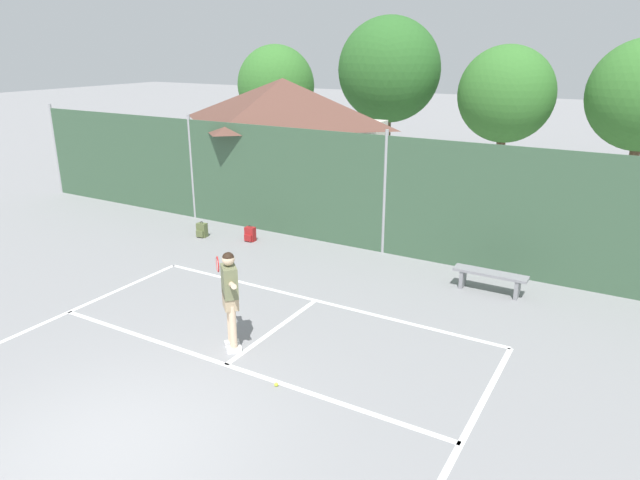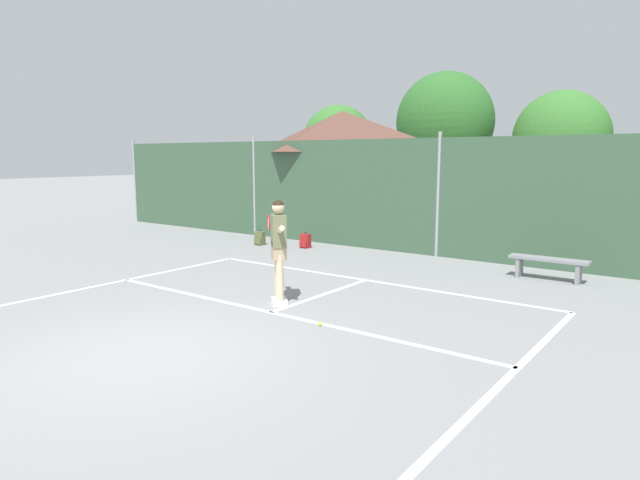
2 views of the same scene
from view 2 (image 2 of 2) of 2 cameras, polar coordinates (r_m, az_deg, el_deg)
The scene contains 10 objects.
ground_plane at distance 7.78m, azimuth -17.60°, elevation -11.32°, with size 120.00×120.00×0.00m, color gray.
court_markings at distance 8.15m, azimuth -13.86°, elevation -10.21°, with size 8.30×11.10×0.01m.
chainlink_fence at distance 14.54m, azimuth 12.18°, elevation 4.32°, with size 26.09×0.09×3.22m.
clubhouse_building at distance 19.69m, azimuth 2.30°, elevation 7.44°, with size 6.00×5.11×4.17m.
treeline_backdrop at distance 24.71m, azimuth 25.35°, elevation 10.62°, with size 25.31×4.29×6.50m.
tennis_player at distance 9.64m, azimuth -4.34°, elevation -0.25°, with size 1.16×0.94×1.85m.
tennis_ball at distance 8.59m, azimuth -0.01°, elevation -8.74°, with size 0.07×0.07×0.07m, color #CCE033.
backpack_olive at distance 16.30m, azimuth -6.29°, elevation 0.17°, with size 0.30×0.27×0.46m.
backpack_red at distance 15.69m, azimuth -1.54°, elevation -0.12°, with size 0.29×0.25×0.46m.
courtside_bench at distance 12.56m, azimuth 22.68°, elevation -2.27°, with size 1.60×0.36×0.48m.
Camera 2 is at (6.00, -4.21, 2.62)m, focal length 30.76 mm.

